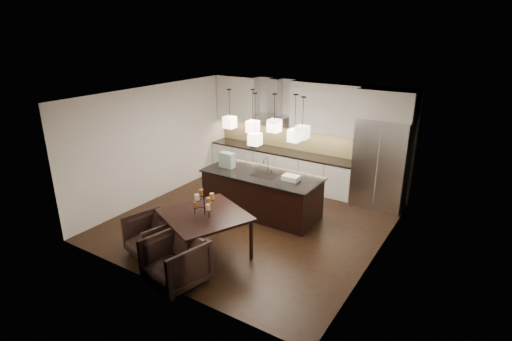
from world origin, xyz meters
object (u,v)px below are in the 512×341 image
Objects in this scene: dining_table at (206,234)px; refrigerator at (381,163)px; armchair_left at (152,236)px; island_body at (261,194)px; armchair_right at (175,261)px.

refrigerator is at bearing 86.06° from dining_table.
refrigerator is 5.42m from armchair_left.
dining_table is (0.05, -2.09, -0.04)m from island_body.
island_body reaches higher than armchair_left.
dining_table is 1.00m from armchair_right.
island_body is at bearing -138.99° from refrigerator.
dining_table is (-2.10, -3.95, -0.66)m from refrigerator.
armchair_left is (-0.84, -0.55, -0.03)m from dining_table.
refrigerator is at bearing 71.65° from armchair_left.
refrigerator is 0.82× the size of island_body.
dining_table is at bearing -88.36° from island_body.
refrigerator reaches higher than armchair_right.
dining_table is 1.53× the size of armchair_right.
refrigerator is 5.35m from armchair_right.
island_body is 2.88× the size of armchair_right.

